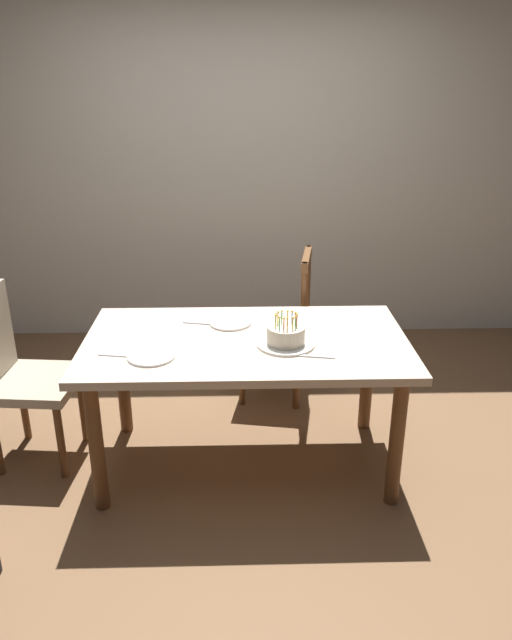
{
  "coord_description": "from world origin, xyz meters",
  "views": [
    {
      "loc": [
        -0.03,
        -2.74,
        1.94
      ],
      "look_at": [
        0.05,
        0.0,
        0.83
      ],
      "focal_mm": 33.98,
      "sensor_mm": 36.0,
      "label": 1
    }
  ],
  "objects_px": {
    "plate_near_celebrant": "(151,356)",
    "dining_table": "(246,355)",
    "birthday_cake": "(286,337)",
    "chair_spindle_back": "(277,328)",
    "chair_upholstered": "(16,368)",
    "plate_far_side": "(230,323)"
  },
  "relations": [
    {
      "from": "plate_near_celebrant",
      "to": "dining_table",
      "type": "bearing_deg",
      "value": 24.41
    },
    {
      "from": "birthday_cake",
      "to": "chair_spindle_back",
      "type": "relative_size",
      "value": 0.29
    },
    {
      "from": "chair_spindle_back",
      "to": "chair_upholstered",
      "type": "relative_size",
      "value": 1.0
    },
    {
      "from": "plate_far_side",
      "to": "plate_near_celebrant",
      "type": "bearing_deg",
      "value": -132.04
    },
    {
      "from": "plate_far_side",
      "to": "chair_spindle_back",
      "type": "distance_m",
      "value": 0.68
    },
    {
      "from": "birthday_cake",
      "to": "plate_near_celebrant",
      "type": "xyz_separation_m",
      "value": [
        -0.63,
        -0.12,
        -0.04
      ]
    },
    {
      "from": "dining_table",
      "to": "chair_spindle_back",
      "type": "xyz_separation_m",
      "value": [
        0.21,
        0.76,
        -0.18
      ]
    },
    {
      "from": "birthday_cake",
      "to": "chair_spindle_back",
      "type": "xyz_separation_m",
      "value": [
        0.01,
        0.84,
        -0.31
      ]
    },
    {
      "from": "birthday_cake",
      "to": "plate_far_side",
      "type": "height_order",
      "value": "birthday_cake"
    },
    {
      "from": "birthday_cake",
      "to": "plate_far_side",
      "type": "xyz_separation_m",
      "value": [
        -0.27,
        0.28,
        -0.04
      ]
    },
    {
      "from": "dining_table",
      "to": "plate_far_side",
      "type": "distance_m",
      "value": 0.24
    },
    {
      "from": "dining_table",
      "to": "chair_upholstered",
      "type": "bearing_deg",
      "value": 175.37
    },
    {
      "from": "dining_table",
      "to": "plate_far_side",
      "type": "xyz_separation_m",
      "value": [
        -0.08,
        0.2,
        0.1
      ]
    },
    {
      "from": "plate_near_celebrant",
      "to": "birthday_cake",
      "type": "bearing_deg",
      "value": 10.76
    },
    {
      "from": "chair_spindle_back",
      "to": "dining_table",
      "type": "bearing_deg",
      "value": -105.21
    },
    {
      "from": "plate_near_celebrant",
      "to": "chair_upholstered",
      "type": "height_order",
      "value": "chair_upholstered"
    },
    {
      "from": "plate_far_side",
      "to": "chair_spindle_back",
      "type": "xyz_separation_m",
      "value": [
        0.29,
        0.56,
        -0.27
      ]
    },
    {
      "from": "plate_far_side",
      "to": "chair_upholstered",
      "type": "height_order",
      "value": "chair_upholstered"
    },
    {
      "from": "dining_table",
      "to": "chair_spindle_back",
      "type": "height_order",
      "value": "chair_spindle_back"
    },
    {
      "from": "dining_table",
      "to": "plate_far_side",
      "type": "relative_size",
      "value": 7.27
    },
    {
      "from": "dining_table",
      "to": "birthday_cake",
      "type": "bearing_deg",
      "value": -22.58
    },
    {
      "from": "chair_spindle_back",
      "to": "plate_near_celebrant",
      "type": "bearing_deg",
      "value": -123.99
    }
  ]
}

